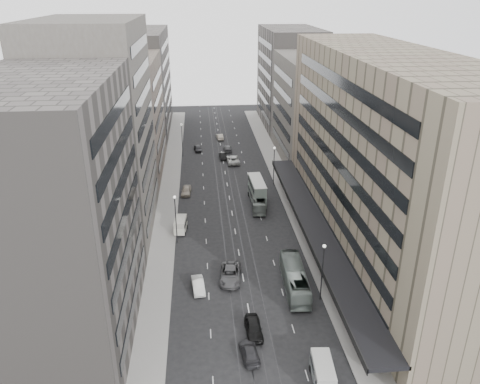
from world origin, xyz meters
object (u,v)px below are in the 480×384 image
object	(u,v)px
bus_far	(259,200)
bus_near	(295,278)
vw_microbus	(323,372)
pedestrian	(379,352)
sedan_1	(198,285)
panel_van	(181,225)
sedan_2	(230,274)
double_decker	(257,190)
sedan_0	(254,328)

from	to	relation	value
bus_far	bus_near	bearing A→B (deg)	99.09
vw_microbus	pedestrian	world-z (taller)	vw_microbus
sedan_1	panel_van	bearing A→B (deg)	93.45
sedan_2	double_decker	bearing A→B (deg)	81.34
double_decker	bus_near	bearing A→B (deg)	-88.90
double_decker	vw_microbus	world-z (taller)	double_decker
double_decker	panel_van	world-z (taller)	double_decker
bus_far	double_decker	bearing A→B (deg)	-82.10
sedan_0	sedan_2	distance (m)	11.70
bus_far	sedan_2	distance (m)	24.88
double_decker	pedestrian	xyz separation A→B (m)	(8.24, -42.81, -1.43)
double_decker	panel_van	bearing A→B (deg)	-145.12
double_decker	panel_van	distance (m)	18.00
panel_van	sedan_0	bearing A→B (deg)	-64.30
bus_near	panel_van	bearing A→B (deg)	-45.78
pedestrian	sedan_1	bearing A→B (deg)	-52.03
bus_near	double_decker	size ratio (longest dim) A/B	1.35
bus_near	sedan_2	world-z (taller)	bus_near
bus_near	double_decker	world-z (taller)	double_decker
double_decker	vw_microbus	size ratio (longest dim) A/B	1.73
bus_near	panel_van	distance (m)	23.96
bus_near	vw_microbus	bearing A→B (deg)	91.07
vw_microbus	sedan_2	size ratio (longest dim) A/B	0.80
sedan_0	sedan_1	distance (m)	11.52
pedestrian	sedan_0	bearing A→B (deg)	-37.29
vw_microbus	pedestrian	size ratio (longest dim) A/B	2.72
sedan_0	vw_microbus	bearing A→B (deg)	-54.09
vw_microbus	pedestrian	xyz separation A→B (m)	(7.03, 2.75, -0.38)
bus_far	panel_van	size ratio (longest dim) A/B	2.46
vw_microbus	sedan_1	xyz separation A→B (m)	(-12.75, 17.73, -0.71)
vw_microbus	pedestrian	bearing A→B (deg)	26.10
double_decker	pedestrian	size ratio (longest dim) A/B	4.70
panel_van	bus_near	bearing A→B (deg)	-41.85
bus_near	sedan_2	distance (m)	9.11
sedan_2	pedestrian	size ratio (longest dim) A/B	3.38
sedan_2	pedestrian	distance (m)	22.84
double_decker	pedestrian	bearing A→B (deg)	-81.23
panel_van	bus_far	bearing A→B (deg)	37.94
double_decker	pedestrian	world-z (taller)	double_decker
double_decker	sedan_1	xyz separation A→B (m)	(-11.54, -27.83, -1.76)
sedan_2	pedestrian	world-z (taller)	pedestrian
bus_far	vw_microbus	distance (m)	43.63
double_decker	vw_microbus	bearing A→B (deg)	-90.60
panel_van	double_decker	bearing A→B (deg)	43.37
panel_van	sedan_0	xyz separation A→B (m)	(9.31, -26.52, -0.55)
bus_far	vw_microbus	world-z (taller)	bus_far
double_decker	sedan_2	distance (m)	26.78
sedan_2	bus_near	bearing A→B (deg)	-11.97
bus_far	sedan_2	xyz separation A→B (m)	(-7.07, -23.85, -0.56)
vw_microbus	sedan_0	distance (m)	10.35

